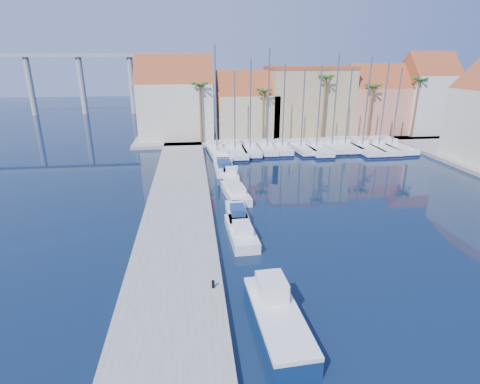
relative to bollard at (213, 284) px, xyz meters
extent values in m
plane|color=black|center=(6.60, -1.21, -0.73)|extent=(260.00, 260.00, 0.00)
cube|color=gray|center=(-2.40, 12.29, -0.48)|extent=(6.00, 77.00, 0.50)
cube|color=gray|center=(16.60, 46.79, -0.48)|extent=(54.00, 16.00, 0.50)
cylinder|color=black|center=(0.00, 0.00, 0.00)|extent=(0.19, 0.19, 0.47)
cube|color=navy|center=(3.07, -3.59, -0.23)|extent=(2.57, 6.80, 1.00)
cube|color=white|center=(3.07, -3.59, 0.38)|extent=(2.57, 6.80, 0.22)
cube|color=white|center=(3.00, -2.26, 1.00)|extent=(1.54, 1.86, 1.23)
cube|color=white|center=(2.62, 7.30, -0.33)|extent=(2.11, 5.95, 0.80)
cube|color=white|center=(2.64, 6.71, 0.37)|extent=(1.40, 2.11, 0.60)
cube|color=white|center=(2.72, 10.80, -0.33)|extent=(1.74, 5.27, 0.80)
cube|color=navy|center=(2.71, 10.28, 0.37)|extent=(1.20, 1.85, 0.60)
cube|color=white|center=(3.24, 16.42, -0.33)|extent=(2.55, 6.42, 0.80)
cube|color=white|center=(3.30, 15.80, 0.37)|extent=(1.59, 2.31, 0.60)
cube|color=white|center=(3.42, 22.70, -0.33)|extent=(2.17, 5.58, 0.80)
cube|color=white|center=(3.37, 22.16, 0.37)|extent=(1.37, 2.00, 0.60)
cube|color=white|center=(2.86, 26.14, -0.33)|extent=(2.31, 6.98, 0.80)
cube|color=navy|center=(2.87, 25.44, 0.37)|extent=(1.59, 2.45, 0.60)
cube|color=white|center=(3.08, 32.60, -0.33)|extent=(2.53, 7.00, 0.80)
cube|color=white|center=(3.11, 31.91, 0.37)|extent=(1.66, 2.49, 0.60)
cube|color=white|center=(2.99, 37.15, -0.33)|extent=(2.14, 5.54, 0.80)
cube|color=white|center=(2.95, 36.61, 0.37)|extent=(1.35, 1.99, 0.60)
cube|color=white|center=(2.54, 34.78, -0.23)|extent=(2.92, 8.94, 1.00)
cube|color=#0C103F|center=(2.54, 34.78, -0.55)|extent=(2.99, 9.00, 0.28)
cube|color=white|center=(2.48, 35.66, 0.57)|extent=(1.79, 2.75, 0.60)
cylinder|color=slate|center=(2.57, 34.34, 7.26)|extent=(0.20, 0.20, 13.98)
cube|color=white|center=(5.22, 34.85, -0.23)|extent=(2.91, 10.90, 1.00)
cube|color=#0C103F|center=(5.22, 34.85, -0.55)|extent=(2.97, 10.96, 0.28)
cube|color=white|center=(5.23, 35.94, 0.57)|extent=(2.00, 3.28, 0.60)
cylinder|color=slate|center=(5.22, 34.30, 5.58)|extent=(0.20, 0.20, 10.64)
cube|color=white|center=(7.50, 34.91, -0.23)|extent=(2.48, 8.99, 1.00)
cube|color=#0C103F|center=(7.50, 34.91, -0.55)|extent=(2.54, 9.05, 0.28)
cube|color=white|center=(7.51, 35.80, 0.57)|extent=(1.67, 2.71, 0.60)
cylinder|color=slate|center=(7.49, 34.46, 6.35)|extent=(0.20, 0.20, 12.16)
cube|color=white|center=(10.13, 35.16, -0.23)|extent=(2.41, 8.42, 1.00)
cube|color=#0C103F|center=(10.13, 35.16, -0.55)|extent=(2.48, 8.48, 0.28)
cube|color=white|center=(10.15, 35.99, 0.57)|extent=(1.59, 2.55, 0.60)
cylinder|color=slate|center=(10.12, 34.74, 7.08)|extent=(0.20, 0.20, 13.62)
cube|color=white|center=(12.38, 35.07, -0.23)|extent=(2.45, 8.10, 1.00)
cube|color=#0C103F|center=(12.38, 35.07, -0.55)|extent=(2.51, 8.17, 0.28)
cube|color=white|center=(12.42, 35.87, 0.57)|extent=(1.57, 2.47, 0.60)
cylinder|color=slate|center=(12.37, 34.67, 6.07)|extent=(0.20, 0.20, 11.61)
cube|color=white|center=(15.15, 34.89, -0.23)|extent=(2.95, 8.81, 1.00)
cube|color=#0C103F|center=(15.15, 34.89, -0.55)|extent=(3.01, 8.87, 0.28)
cube|color=white|center=(15.08, 35.75, 0.57)|extent=(1.78, 2.72, 0.60)
cylinder|color=slate|center=(15.18, 34.45, 5.75)|extent=(0.20, 0.20, 10.97)
cube|color=white|center=(17.42, 34.44, -0.23)|extent=(2.77, 10.13, 1.00)
cube|color=#0C103F|center=(17.42, 34.44, -0.55)|extent=(2.83, 10.19, 0.28)
cube|color=white|center=(17.44, 35.45, 0.57)|extent=(1.88, 3.05, 0.60)
cylinder|color=slate|center=(17.42, 33.93, 5.96)|extent=(0.20, 0.20, 11.39)
cube|color=white|center=(20.06, 35.13, -0.23)|extent=(2.79, 8.59, 1.00)
cube|color=#0C103F|center=(20.06, 35.13, -0.55)|extent=(2.85, 8.65, 0.28)
cube|color=white|center=(20.00, 35.98, 0.57)|extent=(1.71, 2.64, 0.60)
cylinder|color=slate|center=(20.09, 34.71, 6.78)|extent=(0.20, 0.20, 13.03)
cube|color=white|center=(22.29, 35.51, -0.23)|extent=(3.06, 9.35, 1.00)
cube|color=#0C103F|center=(22.29, 35.51, -0.55)|extent=(3.12, 9.42, 0.28)
cube|color=white|center=(22.22, 36.43, 0.57)|extent=(1.87, 2.88, 0.60)
cylinder|color=slate|center=(22.32, 35.05, 5.82)|extent=(0.20, 0.20, 11.12)
cube|color=white|center=(24.60, 34.49, -0.23)|extent=(3.06, 11.40, 1.00)
cube|color=#0C103F|center=(24.60, 34.49, -0.55)|extent=(3.12, 11.46, 0.28)
cube|color=white|center=(24.61, 35.63, 0.57)|extent=(2.10, 3.43, 0.60)
cylinder|color=slate|center=(24.60, 33.93, 6.51)|extent=(0.20, 0.20, 12.49)
cube|color=white|center=(27.15, 34.25, -0.23)|extent=(3.15, 10.90, 1.00)
cube|color=#0C103F|center=(27.15, 34.25, -0.55)|extent=(3.22, 10.96, 0.28)
cube|color=white|center=(27.19, 35.34, 0.57)|extent=(2.07, 3.30, 0.60)
cylinder|color=slate|center=(27.13, 33.71, 6.12)|extent=(0.20, 0.20, 11.70)
cube|color=white|center=(29.39, 34.66, -0.23)|extent=(3.47, 11.26, 1.00)
cube|color=#0C103F|center=(29.39, 34.66, -0.55)|extent=(3.53, 11.32, 0.28)
cube|color=white|center=(29.33, 35.77, 0.57)|extent=(2.20, 3.44, 0.60)
cylinder|color=slate|center=(29.42, 34.11, 5.79)|extent=(0.20, 0.20, 11.05)
cube|color=beige|center=(-3.40, 45.79, 4.27)|extent=(12.00, 9.00, 9.00)
cube|color=#923920|center=(-3.40, 45.79, 8.77)|extent=(12.30, 9.00, 9.00)
cube|color=tan|center=(8.60, 45.79, 3.27)|extent=(10.00, 8.00, 7.00)
cube|color=#923920|center=(8.60, 45.79, 6.77)|extent=(10.30, 8.00, 8.00)
cube|color=tan|center=(19.60, 46.79, 5.27)|extent=(14.00, 10.00, 11.00)
cube|color=#923920|center=(19.60, 46.79, 11.02)|extent=(14.20, 10.20, 0.50)
cube|color=tan|center=(31.60, 45.79, 3.77)|extent=(10.00, 8.00, 8.00)
cube|color=#923920|center=(31.60, 45.79, 7.77)|extent=(10.30, 8.00, 8.00)
cube|color=silver|center=(40.60, 44.79, 4.77)|extent=(8.00, 8.00, 10.00)
cube|color=#923920|center=(40.60, 44.79, 9.77)|extent=(8.30, 8.00, 8.00)
cylinder|color=brown|center=(0.60, 40.79, 4.27)|extent=(0.36, 0.36, 9.00)
sphere|color=#265A19|center=(0.60, 40.79, 8.62)|extent=(2.60, 2.60, 2.60)
cylinder|color=brown|center=(10.60, 40.79, 3.77)|extent=(0.36, 0.36, 8.00)
sphere|color=#265A19|center=(10.60, 40.79, 7.62)|extent=(2.60, 2.60, 2.60)
cylinder|color=brown|center=(20.60, 40.79, 4.77)|extent=(0.36, 0.36, 10.00)
sphere|color=#265A19|center=(20.60, 40.79, 9.62)|extent=(2.60, 2.60, 2.60)
cylinder|color=brown|center=(28.60, 40.79, 4.02)|extent=(0.36, 0.36, 8.50)
sphere|color=#265A19|center=(28.60, 40.79, 8.12)|extent=(2.60, 2.60, 2.60)
cylinder|color=brown|center=(36.60, 40.79, 4.52)|extent=(0.36, 0.36, 9.50)
sphere|color=#265A19|center=(36.60, 40.79, 9.12)|extent=(2.60, 2.60, 2.60)
cube|color=#9E9E99|center=(-31.40, 80.79, 13.27)|extent=(48.00, 2.20, 0.90)
cylinder|color=#9E9E99|center=(-39.40, 80.79, 6.27)|extent=(1.40, 1.40, 14.00)
cylinder|color=#9E9E99|center=(-27.40, 80.79, 6.27)|extent=(1.40, 1.40, 14.00)
cylinder|color=#9E9E99|center=(-15.40, 80.79, 6.27)|extent=(1.40, 1.40, 14.00)
camera|label=1|loc=(-0.82, -18.92, 12.52)|focal=28.00mm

